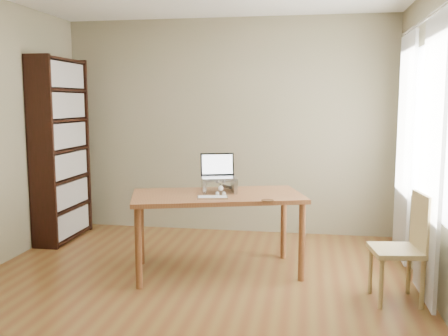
# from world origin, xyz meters

# --- Properties ---
(room) EXTENTS (4.04, 4.54, 2.64)m
(room) POSITION_xyz_m (0.03, 0.01, 1.30)
(room) COLOR brown
(room) RESTS_ON ground
(bookshelf) EXTENTS (0.30, 0.90, 2.10)m
(bookshelf) POSITION_xyz_m (-1.83, 1.55, 1.05)
(bookshelf) COLOR black
(bookshelf) RESTS_ON ground
(curtains) EXTENTS (0.03, 1.90, 2.25)m
(curtains) POSITION_xyz_m (1.92, 0.80, 1.17)
(curtains) COLOR silver
(curtains) RESTS_ON ground
(desk) EXTENTS (1.72, 1.21, 0.75)m
(desk) POSITION_xyz_m (0.16, 0.70, 0.67)
(desk) COLOR brown
(desk) RESTS_ON ground
(laptop_stand) EXTENTS (0.32, 0.25, 0.13)m
(laptop_stand) POSITION_xyz_m (0.16, 0.78, 0.83)
(laptop_stand) COLOR silver
(laptop_stand) RESTS_ON desk
(laptop) EXTENTS (0.38, 0.36, 0.23)m
(laptop) POSITION_xyz_m (0.16, 0.84, 0.94)
(laptop) COLOR silver
(laptop) RESTS_ON laptop_stand
(keyboard) EXTENTS (0.29, 0.17, 0.02)m
(keyboard) POSITION_xyz_m (0.16, 0.48, 0.76)
(keyboard) COLOR silver
(keyboard) RESTS_ON desk
(coaster) EXTENTS (0.11, 0.11, 0.01)m
(coaster) POSITION_xyz_m (0.65, 0.47, 0.75)
(coaster) COLOR #4E311B
(coaster) RESTS_ON desk
(cat) EXTENTS (0.25, 0.49, 0.16)m
(cat) POSITION_xyz_m (0.18, 0.81, 0.82)
(cat) COLOR #423D34
(cat) RESTS_ON desk
(chair) EXTENTS (0.44, 0.44, 0.89)m
(chair) POSITION_xyz_m (1.77, 0.26, 0.48)
(chair) COLOR tan
(chair) RESTS_ON ground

